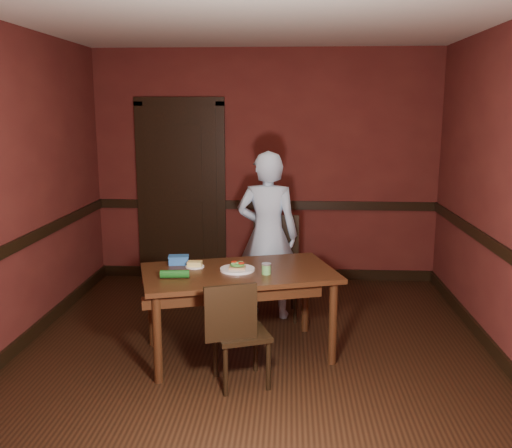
# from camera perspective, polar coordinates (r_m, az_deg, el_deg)

# --- Properties ---
(floor) EXTENTS (4.00, 4.50, 0.01)m
(floor) POSITION_cam_1_polar(r_m,az_deg,el_deg) (4.86, -0.25, -13.07)
(floor) COLOR black
(floor) RESTS_ON ground
(ceiling) EXTENTS (4.00, 4.50, 0.01)m
(ceiling) POSITION_cam_1_polar(r_m,az_deg,el_deg) (4.47, -0.28, 20.25)
(ceiling) COLOR beige
(ceiling) RESTS_ON ground
(wall_back) EXTENTS (4.00, 0.02, 2.70)m
(wall_back) POSITION_cam_1_polar(r_m,az_deg,el_deg) (6.70, 0.97, 5.74)
(wall_back) COLOR #541E19
(wall_back) RESTS_ON ground
(wall_front) EXTENTS (4.00, 0.02, 2.70)m
(wall_front) POSITION_cam_1_polar(r_m,az_deg,el_deg) (2.28, -3.91, -5.55)
(wall_front) COLOR #541E19
(wall_front) RESTS_ON ground
(wall_left) EXTENTS (0.02, 4.50, 2.70)m
(wall_left) POSITION_cam_1_polar(r_m,az_deg,el_deg) (5.01, -23.77, 2.84)
(wall_left) COLOR #541E19
(wall_left) RESTS_ON ground
(dado_back) EXTENTS (4.00, 0.03, 0.10)m
(dado_back) POSITION_cam_1_polar(r_m,az_deg,el_deg) (6.74, 0.95, 1.92)
(dado_back) COLOR black
(dado_back) RESTS_ON ground
(dado_left) EXTENTS (0.03, 4.50, 0.10)m
(dado_left) POSITION_cam_1_polar(r_m,az_deg,el_deg) (5.08, -23.22, -2.17)
(dado_left) COLOR black
(dado_left) RESTS_ON ground
(dado_right) EXTENTS (0.03, 4.50, 0.10)m
(dado_right) POSITION_cam_1_polar(r_m,az_deg,el_deg) (4.86, 23.84, -2.83)
(dado_right) COLOR black
(dado_right) RESTS_ON ground
(baseboard_back) EXTENTS (4.00, 0.03, 0.12)m
(baseboard_back) POSITION_cam_1_polar(r_m,az_deg,el_deg) (6.93, 0.93, -4.94)
(baseboard_back) COLOR black
(baseboard_back) RESTS_ON ground
(baseboard_left) EXTENTS (0.03, 4.50, 0.12)m
(baseboard_left) POSITION_cam_1_polar(r_m,az_deg,el_deg) (5.33, -22.50, -10.99)
(baseboard_left) COLOR black
(baseboard_left) RESTS_ON ground
(baseboard_right) EXTENTS (0.03, 4.50, 0.12)m
(baseboard_right) POSITION_cam_1_polar(r_m,az_deg,el_deg) (5.11, 23.07, -11.99)
(baseboard_right) COLOR black
(baseboard_right) RESTS_ON ground
(door) EXTENTS (1.05, 0.07, 2.20)m
(door) POSITION_cam_1_polar(r_m,az_deg,el_deg) (6.81, -7.50, 3.55)
(door) COLOR black
(door) RESTS_ON ground
(dining_table) EXTENTS (1.73, 1.27, 0.72)m
(dining_table) POSITION_cam_1_polar(r_m,az_deg,el_deg) (4.77, -1.71, -8.87)
(dining_table) COLOR #321A0C
(dining_table) RESTS_ON floor
(chair_far) EXTENTS (0.48, 0.48, 0.97)m
(chair_far) POSITION_cam_1_polar(r_m,az_deg,el_deg) (5.59, 1.84, -4.41)
(chair_far) COLOR black
(chair_far) RESTS_ON floor
(chair_near) EXTENTS (0.49, 0.49, 0.81)m
(chair_near) POSITION_cam_1_polar(r_m,az_deg,el_deg) (4.27, -1.50, -10.70)
(chair_near) COLOR black
(chair_near) RESTS_ON floor
(person) EXTENTS (0.63, 0.45, 1.63)m
(person) POSITION_cam_1_polar(r_m,az_deg,el_deg) (5.52, 1.17, -1.13)
(person) COLOR #A6C3DA
(person) RESTS_ON floor
(sandwich_plate) EXTENTS (0.28, 0.28, 0.07)m
(sandwich_plate) POSITION_cam_1_polar(r_m,az_deg,el_deg) (4.65, -1.88, -4.43)
(sandwich_plate) COLOR white
(sandwich_plate) RESTS_ON dining_table
(sauce_jar) EXTENTS (0.08, 0.08, 0.09)m
(sauce_jar) POSITION_cam_1_polar(r_m,az_deg,el_deg) (4.54, 1.04, -4.49)
(sauce_jar) COLOR #58994A
(sauce_jar) RESTS_ON dining_table
(cheese_saucer) EXTENTS (0.16, 0.16, 0.05)m
(cheese_saucer) POSITION_cam_1_polar(r_m,az_deg,el_deg) (4.78, -6.14, -4.08)
(cheese_saucer) COLOR white
(cheese_saucer) RESTS_ON dining_table
(food_tub) EXTENTS (0.19, 0.14, 0.07)m
(food_tub) POSITION_cam_1_polar(r_m,az_deg,el_deg) (4.88, -7.74, -3.57)
(food_tub) COLOR #2E6AB7
(food_tub) RESTS_ON dining_table
(wrapped_veg) EXTENTS (0.23, 0.09, 0.06)m
(wrapped_veg) POSITION_cam_1_polar(r_m,az_deg,el_deg) (4.49, -8.12, -4.98)
(wrapped_veg) COLOR #165118
(wrapped_veg) RESTS_ON dining_table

